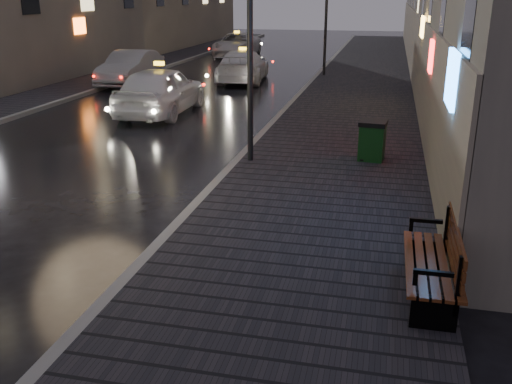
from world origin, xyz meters
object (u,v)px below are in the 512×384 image
(trash_bin, at_px, (372,140))
(car_left_mid, at_px, (131,68))
(lamp_near, at_px, (250,22))
(taxi_far, at_px, (237,44))
(bench, at_px, (438,262))
(taxi_mid, at_px, (243,66))
(lamp_far, at_px, (327,6))
(taxi_near, at_px, (161,90))

(trash_bin, distance_m, car_left_mid, 15.85)
(lamp_near, bearing_deg, taxi_far, 105.54)
(bench, relative_size, car_left_mid, 0.43)
(trash_bin, bearing_deg, taxi_mid, 123.17)
(lamp_near, relative_size, lamp_far, 1.00)
(taxi_mid, bearing_deg, trash_bin, 111.37)
(lamp_far, xyz_separation_m, taxi_near, (-4.61, -10.46, -2.63))
(lamp_far, height_order, car_left_mid, lamp_far)
(car_left_mid, relative_size, taxi_far, 0.86)
(lamp_near, xyz_separation_m, bench, (4.08, -6.03, -2.81))
(taxi_near, height_order, car_left_mid, taxi_near)
(taxi_far, bearing_deg, bench, -73.18)
(car_left_mid, height_order, taxi_mid, car_left_mid)
(trash_bin, bearing_deg, bench, -74.41)
(lamp_near, height_order, car_left_mid, lamp_near)
(car_left_mid, bearing_deg, taxi_mid, 21.33)
(car_left_mid, bearing_deg, lamp_near, -55.64)
(taxi_mid, bearing_deg, car_left_mid, 17.61)
(taxi_near, distance_m, taxi_far, 19.65)
(taxi_mid, height_order, taxi_far, taxi_far)
(trash_bin, relative_size, taxi_near, 0.20)
(taxi_near, xyz_separation_m, car_left_mid, (-3.94, 6.08, -0.08))
(bench, height_order, taxi_mid, taxi_mid)
(taxi_mid, relative_size, taxi_far, 0.94)
(taxi_near, height_order, taxi_mid, taxi_near)
(trash_bin, bearing_deg, taxi_near, 153.62)
(lamp_near, distance_m, trash_bin, 4.16)
(taxi_near, distance_m, taxi_mid, 8.23)
(car_left_mid, bearing_deg, taxi_near, -59.03)
(bench, bearing_deg, trash_bin, 99.31)
(lamp_near, xyz_separation_m, trash_bin, (2.95, 0.73, -2.84))
(taxi_mid, bearing_deg, lamp_far, -153.92)
(lamp_far, relative_size, taxi_near, 1.05)
(taxi_near, height_order, taxi_far, taxi_near)
(lamp_far, xyz_separation_m, bench, (4.08, -22.03, -2.81))
(trash_bin, height_order, taxi_mid, taxi_mid)
(trash_bin, xyz_separation_m, taxi_mid, (-6.64, 12.99, 0.10))
(lamp_near, height_order, taxi_near, lamp_near)
(trash_bin, distance_m, taxi_far, 26.27)
(lamp_far, bearing_deg, bench, -79.50)
(lamp_near, distance_m, taxi_near, 7.68)
(taxi_mid, bearing_deg, lamp_near, 99.34)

